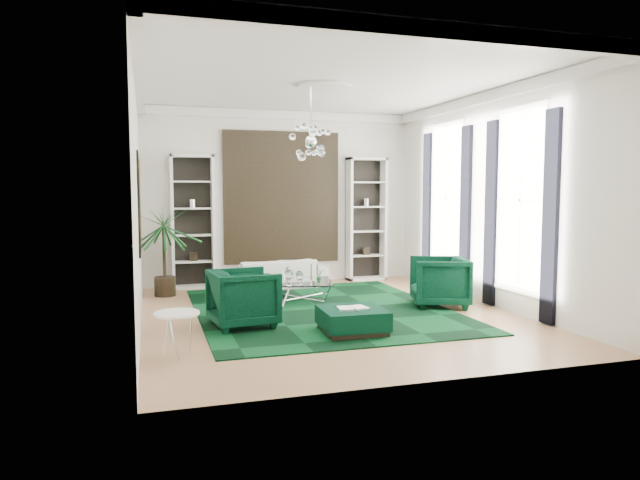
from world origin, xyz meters
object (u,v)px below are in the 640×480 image
object	(u,v)px
ottoman_front	(352,321)
palm	(164,239)
coffee_table	(301,291)
ottoman_side	(246,287)
side_table	(177,335)
armchair_left	(244,298)
armchair_right	(439,282)
sofa	(275,274)

from	to	relation	value
ottoman_front	palm	xyz separation A→B (m)	(-2.50, 3.82, 0.94)
coffee_table	ottoman_side	size ratio (longest dim) A/B	1.27
side_table	armchair_left	bearing A→B (deg)	51.14
armchair_right	side_table	bearing A→B (deg)	-49.93
armchair_right	ottoman_side	xyz separation A→B (m)	(-3.14, 1.90, -0.25)
sofa	ottoman_front	distance (m)	4.04
coffee_table	ottoman_front	world-z (taller)	coffee_table
armchair_left	palm	xyz separation A→B (m)	(-1.06, 2.97, 0.69)
sofa	armchair_right	xyz separation A→B (m)	(2.40, -2.67, 0.13)
coffee_table	ottoman_side	bearing A→B (deg)	138.82
palm	armchair_right	bearing A→B (deg)	-28.00
side_table	coffee_table	bearing A→B (deg)	50.77
sofa	palm	size ratio (longest dim) A/B	0.94
sofa	side_table	xyz separation A→B (m)	(-2.22, -4.47, -0.04)
ottoman_front	armchair_right	bearing A→B (deg)	32.25
side_table	sofa	bearing A→B (deg)	63.59
sofa	ottoman_side	distance (m)	1.08
armchair_right	ottoman_front	bearing A→B (deg)	-38.95
armchair_left	armchair_right	size ratio (longest dim) A/B	0.99
armchair_right	palm	distance (m)	5.30
armchair_right	ottoman_side	world-z (taller)	armchair_right
armchair_left	ottoman_side	xyz separation A→B (m)	(0.44, 2.40, -0.24)
armchair_left	coffee_table	distance (m)	2.11
sofa	armchair_left	bearing A→B (deg)	62.41
ottoman_front	side_table	size ratio (longest dim) A/B	1.60
side_table	palm	xyz separation A→B (m)	(-0.01, 4.27, 0.85)
coffee_table	armchair_right	bearing A→B (deg)	-26.41
ottoman_side	ottoman_front	xyz separation A→B (m)	(1.00, -3.25, -0.02)
armchair_right	coffee_table	distance (m)	2.52
sofa	armchair_left	size ratio (longest dim) A/B	2.19
palm	ottoman_front	bearing A→B (deg)	-56.81
armchair_left	side_table	distance (m)	1.68
ottoman_side	coffee_table	bearing A→B (deg)	-41.18
armchair_left	coffee_table	size ratio (longest dim) A/B	0.85
ottoman_side	ottoman_front	world-z (taller)	ottoman_side
armchair_right	coffee_table	size ratio (longest dim) A/B	0.87
armchair_right	ottoman_side	bearing A→B (deg)	-102.36
armchair_left	armchair_right	bearing A→B (deg)	-88.71
armchair_left	armchair_right	xyz separation A→B (m)	(3.58, 0.50, 0.01)
ottoman_front	armchair_left	bearing A→B (deg)	149.42
armchair_right	ottoman_front	xyz separation A→B (m)	(-2.14, -1.35, -0.26)
armchair_right	palm	xyz separation A→B (m)	(-4.64, 2.47, 0.68)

